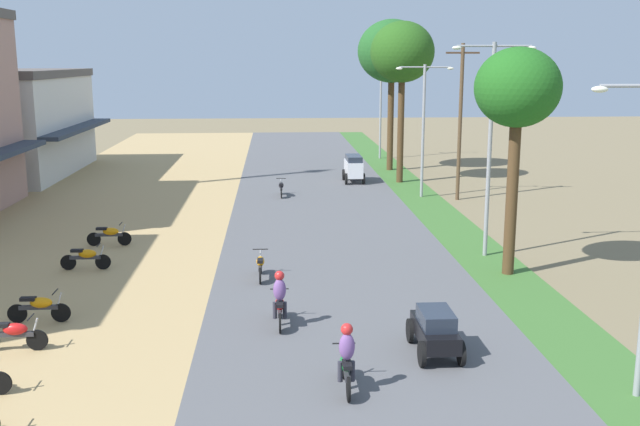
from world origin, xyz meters
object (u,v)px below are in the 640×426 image
car_sedan_black (435,329)px  streetlamp_farthest (381,97)px  parked_motorbike_third (13,333)px  parked_motorbike_fifth (86,257)px  parked_motorbike_sixth (110,234)px  motorbike_ahead_second (280,300)px  motorbike_foreground_rider (346,359)px  streetlamp_far (423,121)px  median_tree_nearest (518,92)px  median_tree_second (402,53)px  streetlamp_mid (490,136)px  utility_pole_near (460,120)px  motorbike_ahead_fourth (281,187)px  motorbike_ahead_third (260,265)px  car_van_white (354,167)px  median_tree_third (392,52)px  parked_motorbike_fourth (40,306)px

car_sedan_black → streetlamp_farthest: bearing=83.9°
streetlamp_farthest → parked_motorbike_third: bearing=-111.8°
parked_motorbike_fifth → car_sedan_black: size_ratio=0.80×
parked_motorbike_sixth → motorbike_ahead_second: 11.93m
parked_motorbike_sixth → motorbike_foreground_rider: motorbike_foreground_rider is taller
streetlamp_far → car_sedan_black: streetlamp_far is taller
median_tree_nearest → median_tree_second: size_ratio=0.81×
motorbike_ahead_second → parked_motorbike_fifth: bearing=138.1°
parked_motorbike_fifth → streetlamp_farthest: 33.65m
parked_motorbike_sixth → median_tree_second: median_tree_second is taller
median_tree_nearest → streetlamp_mid: streetlamp_mid is taller
parked_motorbike_third → parked_motorbike_fifth: (0.01, 7.60, 0.00)m
utility_pole_near → motorbike_ahead_fourth: (-9.64, 1.25, -3.81)m
streetlamp_mid → motorbike_ahead_third: 9.97m
utility_pole_near → parked_motorbike_third: bearing=-129.4°
motorbike_ahead_third → streetlamp_mid: bearing=16.7°
median_tree_nearest → streetlamp_farthest: streetlamp_farthest is taller
motorbike_ahead_fourth → utility_pole_near: bearing=-7.4°
streetlamp_far → motorbike_ahead_fourth: 8.63m
median_tree_second → car_van_white: bearing=178.8°
median_tree_third → car_sedan_black: bearing=-96.9°
median_tree_third → streetlamp_far: size_ratio=1.40×
parked_motorbike_third → car_sedan_black: size_ratio=0.80×
streetlamp_mid → motorbike_ahead_third: (-8.68, -2.61, -4.15)m
utility_pole_near → motorbike_foreground_rider: utility_pole_near is taller
motorbike_ahead_fourth → streetlamp_farthest: bearing=63.6°
parked_motorbike_sixth → median_tree_second: 22.20m
parked_motorbike_fourth → median_tree_nearest: (15.11, 4.05, 5.92)m
parked_motorbike_fourth → streetlamp_mid: (14.99, 6.55, 4.17)m
parked_motorbike_fifth → motorbike_ahead_fourth: motorbike_ahead_fourth is taller
parked_motorbike_fourth → median_tree_nearest: bearing=15.0°
motorbike_foreground_rider → car_van_white: bearing=83.5°
motorbike_ahead_second → motorbike_ahead_fourth: size_ratio=1.00×
streetlamp_farthest → motorbike_ahead_second: (-8.05, -36.08, -3.86)m
parked_motorbike_sixth → median_tree_second: bearing=46.0°
parked_motorbike_fourth → parked_motorbike_fifth: 5.48m
streetlamp_farthest → car_sedan_black: size_ratio=3.59×
streetlamp_mid → car_van_white: size_ratio=3.37×
parked_motorbike_fourth → median_tree_second: size_ratio=0.18×
parked_motorbike_sixth → car_van_white: car_van_white is taller
parked_motorbike_sixth → median_tree_third: (14.74, 20.29, 7.48)m
car_sedan_black → car_van_white: size_ratio=0.94×
streetlamp_far → car_sedan_black: bearing=-100.4°
streetlamp_mid → parked_motorbike_third: bearing=-150.0°
median_tree_nearest → median_tree_third: median_tree_third is taller
parked_motorbike_fifth → streetlamp_farthest: bearing=63.3°
streetlamp_farthest → streetlamp_far: bearing=-90.0°
streetlamp_far → motorbike_foreground_rider: streetlamp_far is taller
utility_pole_near → motorbike_ahead_fourth: 10.44m
median_tree_third → motorbike_ahead_second: bearing=-104.7°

